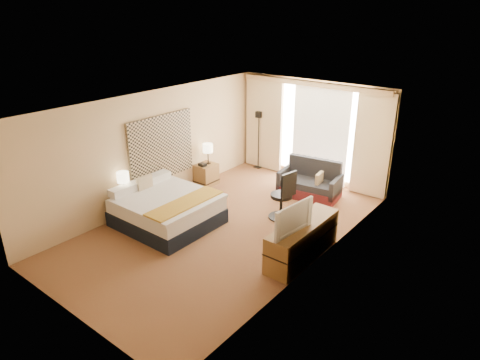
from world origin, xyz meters
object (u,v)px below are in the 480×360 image
Objects in this scene: nightstand_right at (206,174)px; bed at (167,209)px; television at (290,217)px; floor_lamp at (259,128)px; media_dresser at (302,240)px; desk_chair at (283,198)px; lamp_left at (123,178)px; lamp_right at (208,148)px; loveseat at (310,184)px; nightstand_left at (127,208)px.

nightstand_right is 0.29× the size of bed.
bed is 2.92m from television.
floor_lamp is at bearing 48.93° from television.
media_dresser is (3.70, -1.45, 0.07)m from nightstand_right.
lamp_left is (-2.64, -2.11, 0.47)m from desk_chair.
television is at bearing -27.97° from lamp_right.
media_dresser is 1.11× the size of floor_lamp.
desk_chair is 2.07× the size of lamp_right.
loveseat is at bearing -20.69° from floor_lamp.
loveseat is 2.84× the size of lamp_right.
floor_lamp reaches higher than media_dresser.
media_dresser is 4.03m from lamp_right.
television is (2.84, 0.24, 0.64)m from bed.
lamp_left and lamp_right have the same top height.
bed is at bearing 26.28° from nightstand_left.
nightstand_left is at bearing -90.47° from lamp_right.
nightstand_right is 0.58× the size of television.
lamp_right is at bearing 72.89° from nightstand_right.
television is (3.65, -1.86, 0.70)m from nightstand_right.
desk_chair is (-1.11, 1.07, 0.14)m from media_dresser.
floor_lamp is 1.81m from lamp_right.
floor_lamp reaches higher than television.
bed is at bearing -167.32° from media_dresser.
lamp_left is (-3.75, -1.03, 0.61)m from media_dresser.
nightstand_right is 2.07m from floor_lamp.
nightstand_right is 0.69m from lamp_right.
bed is 1.73× the size of desk_chair.
television reaches higher than loveseat.
nightstand_left is 0.69m from lamp_left.
nightstand_left is 1.00× the size of nightstand_right.
lamp_left is at bearing -155.97° from bed.
floor_lamp is at bearing 81.08° from lamp_right.
loveseat is 1.37× the size of desk_chair.
floor_lamp is at bearing 86.04° from nightstand_left.
lamp_right is at bearing 110.00° from bed.
media_dresser is at bearing -71.24° from loveseat.
television is (1.21, -2.90, 0.68)m from loveseat.
floor_lamp is at bearing 135.85° from media_dresser.
lamp_right is at bearing -98.92° from floor_lamp.
nightstand_left is at bearing 106.81° from television.
floor_lamp is (-3.40, 3.30, 0.79)m from media_dresser.
television is at bearing 9.57° from lamp_left.
lamp_left reaches higher than loveseat.
lamp_left is 1.00× the size of lamp_right.
television reaches higher than desk_chair.
bed is 2.00× the size of television.
nightstand_right is at bearing -178.41° from desk_chair.
lamp_right is 4.11m from television.
lamp_left is at bearing -91.56° from lamp_right.
lamp_left reaches higher than bed.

